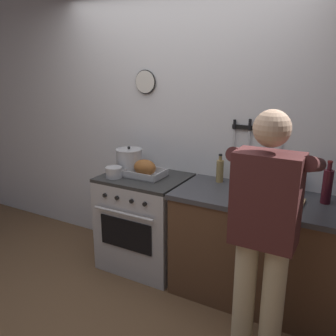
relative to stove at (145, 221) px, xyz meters
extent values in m
plane|color=brown|center=(0.22, -0.99, -0.45)|extent=(8.00, 8.00, 0.00)
cube|color=silver|center=(0.22, 0.36, 0.85)|extent=(6.00, 0.10, 2.60)
cube|color=black|center=(0.94, 0.30, 0.93)|extent=(0.44, 0.02, 0.04)
cube|color=silver|center=(0.74, 0.29, 0.82)|extent=(0.02, 0.00, 0.17)
cube|color=black|center=(0.74, 0.29, 0.95)|extent=(0.02, 0.02, 0.08)
cube|color=silver|center=(0.87, 0.29, 0.81)|extent=(0.02, 0.00, 0.20)
cube|color=black|center=(0.87, 0.29, 0.95)|extent=(0.02, 0.02, 0.10)
cube|color=silver|center=(1.00, 0.29, 0.85)|extent=(0.02, 0.00, 0.11)
cube|color=black|center=(1.00, 0.29, 0.95)|extent=(0.02, 0.02, 0.08)
cube|color=silver|center=(1.13, 0.29, 0.83)|extent=(0.02, 0.00, 0.16)
cube|color=black|center=(1.13, 0.29, 0.95)|extent=(0.02, 0.02, 0.08)
cylinder|color=white|center=(-0.16, 0.29, 1.28)|extent=(0.21, 0.02, 0.21)
torus|color=black|center=(-0.16, 0.29, 1.28)|extent=(0.22, 0.02, 0.22)
cube|color=brown|center=(1.42, 0.00, -0.02)|extent=(2.00, 0.62, 0.86)
cube|color=#3D3D42|center=(1.42, 0.00, 0.43)|extent=(2.03, 0.65, 0.04)
cube|color=#BCBCC1|center=(0.00, 0.00, -0.02)|extent=(0.76, 0.62, 0.87)
cube|color=black|center=(0.00, -0.31, 0.00)|extent=(0.53, 0.01, 0.28)
cube|color=#2D2D2D|center=(0.00, 0.00, 0.43)|extent=(0.76, 0.62, 0.03)
cylinder|color=black|center=(-0.21, -0.32, 0.33)|extent=(0.04, 0.02, 0.04)
cylinder|color=black|center=(-0.08, -0.32, 0.33)|extent=(0.04, 0.02, 0.04)
cylinder|color=black|center=(0.08, -0.32, 0.33)|extent=(0.04, 0.02, 0.04)
cylinder|color=black|center=(0.21, -0.32, 0.33)|extent=(0.04, 0.02, 0.04)
cylinder|color=silver|center=(0.00, -0.34, 0.21)|extent=(0.61, 0.02, 0.02)
cylinder|color=#C6B793|center=(1.18, -0.66, -0.02)|extent=(0.14, 0.14, 0.86)
cylinder|color=#C6B793|center=(1.36, -0.66, -0.02)|extent=(0.14, 0.14, 0.86)
cube|color=#4C2323|center=(1.27, -0.66, 0.69)|extent=(0.38, 0.22, 0.56)
sphere|color=tan|center=(1.27, -0.66, 1.10)|extent=(0.21, 0.21, 0.21)
cylinder|color=#4C2323|center=(1.06, -0.41, 0.87)|extent=(0.09, 0.55, 0.22)
cylinder|color=#4C2323|center=(1.48, -0.41, 0.87)|extent=(0.09, 0.55, 0.22)
cube|color=#B7B7BC|center=(0.01, 0.00, 0.46)|extent=(0.34, 0.25, 0.01)
cube|color=#B7B7BC|center=(0.01, -0.13, 0.49)|extent=(0.34, 0.01, 0.05)
cube|color=#B7B7BC|center=(0.01, 0.12, 0.49)|extent=(0.34, 0.01, 0.05)
cube|color=#B7B7BC|center=(-0.16, 0.00, 0.49)|extent=(0.01, 0.25, 0.05)
cube|color=#B7B7BC|center=(0.18, 0.00, 0.49)|extent=(0.01, 0.25, 0.05)
ellipsoid|color=#935628|center=(0.01, 0.00, 0.54)|extent=(0.22, 0.16, 0.15)
cylinder|color=#B7B7BC|center=(-0.20, 0.06, 0.55)|extent=(0.24, 0.24, 0.21)
cylinder|color=#B2B2B7|center=(-0.20, 0.06, 0.66)|extent=(0.25, 0.25, 0.01)
sphere|color=black|center=(-0.20, 0.06, 0.68)|extent=(0.03, 0.03, 0.03)
cylinder|color=#B7B7BC|center=(-0.22, -0.16, 0.50)|extent=(0.15, 0.15, 0.10)
cube|color=tan|center=(1.22, -0.05, 0.46)|extent=(0.36, 0.24, 0.02)
cylinder|color=gold|center=(0.92, 0.21, 0.55)|extent=(0.07, 0.07, 0.19)
cylinder|color=gold|center=(0.92, 0.21, 0.67)|extent=(0.03, 0.03, 0.04)
cylinder|color=black|center=(0.92, 0.21, 0.69)|extent=(0.03, 0.03, 0.01)
cylinder|color=black|center=(0.87, 0.11, 0.52)|extent=(0.06, 0.06, 0.15)
cylinder|color=black|center=(0.87, 0.11, 0.61)|extent=(0.03, 0.03, 0.03)
cylinder|color=#B21919|center=(0.87, 0.11, 0.64)|extent=(0.03, 0.03, 0.01)
cylinder|color=#997F4C|center=(0.66, 0.19, 0.55)|extent=(0.06, 0.06, 0.19)
cylinder|color=#997F4C|center=(0.66, 0.19, 0.66)|extent=(0.03, 0.03, 0.04)
cylinder|color=black|center=(0.66, 0.19, 0.69)|extent=(0.03, 0.03, 0.01)
cylinder|color=#338CCC|center=(1.31, 0.24, 0.53)|extent=(0.06, 0.06, 0.15)
cylinder|color=#338CCC|center=(1.31, 0.24, 0.62)|extent=(0.03, 0.03, 0.03)
cylinder|color=white|center=(1.31, 0.24, 0.65)|extent=(0.03, 0.03, 0.01)
cylinder|color=red|center=(1.06, 0.08, 0.53)|extent=(0.05, 0.05, 0.16)
cylinder|color=red|center=(1.06, 0.08, 0.63)|extent=(0.02, 0.02, 0.04)
cylinder|color=#197219|center=(1.06, 0.08, 0.65)|extent=(0.02, 0.02, 0.01)
cylinder|color=#47141E|center=(1.53, 0.11, 0.58)|extent=(0.07, 0.07, 0.25)
cylinder|color=#47141E|center=(1.53, 0.11, 0.73)|extent=(0.03, 0.03, 0.06)
cylinder|color=maroon|center=(1.53, 0.11, 0.77)|extent=(0.04, 0.04, 0.01)
camera|label=1|loc=(1.72, -2.63, 1.45)|focal=38.39mm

